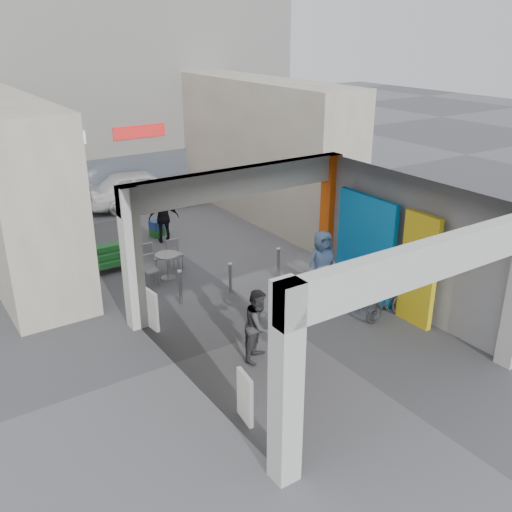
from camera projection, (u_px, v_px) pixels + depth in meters
ground at (286, 325)px, 13.89m from camera, size 90.00×90.00×0.00m
arcade_canopy at (329, 243)px, 12.66m from camera, size 6.40×6.45×6.40m
far_building at (83, 98)px, 23.14m from camera, size 18.00×4.08×8.00m
plaza_bldg_left at (7, 185)px, 16.40m from camera, size 2.00×9.00×5.00m
plaza_bldg_right at (264, 150)px, 21.02m from camera, size 2.00×9.00×5.00m
bollard_left at (180, 287)px, 14.81m from camera, size 0.09×0.09×0.92m
bollard_center at (230, 278)px, 15.48m from camera, size 0.09×0.09×0.83m
bollard_right at (278, 263)px, 16.31m from camera, size 0.09×0.09×0.90m
advert_board_near at (245, 397)px, 10.40m from camera, size 0.16×0.56×1.00m
advert_board_far at (151, 309)px, 13.58m from camera, size 0.15×0.56×1.00m
cafe_set at (160, 266)px, 16.51m from camera, size 1.46×1.18×0.88m
produce_stand at (112, 261)px, 16.90m from camera, size 1.15×0.62×0.76m
crate_stack at (157, 228)px, 19.61m from camera, size 0.54×0.47×0.56m
border_collie at (302, 307)px, 14.31m from camera, size 0.21×0.42×0.58m
man_with_dog at (289, 321)px, 12.33m from camera, size 0.63×0.43×1.71m
man_back_turned at (259, 325)px, 12.24m from camera, size 1.01×0.96×1.64m
man_elderly at (322, 264)px, 15.12m from camera, size 0.96×0.69×1.83m
man_crates at (164, 218)px, 18.88m from camera, size 1.07×0.68×1.70m
bicycle_front at (357, 286)px, 14.90m from camera, size 1.80×1.05×0.89m
bicycle_rear at (388, 303)px, 14.04m from camera, size 1.49×0.45×0.89m
white_van at (142, 188)px, 22.60m from camera, size 4.59×2.40×1.49m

